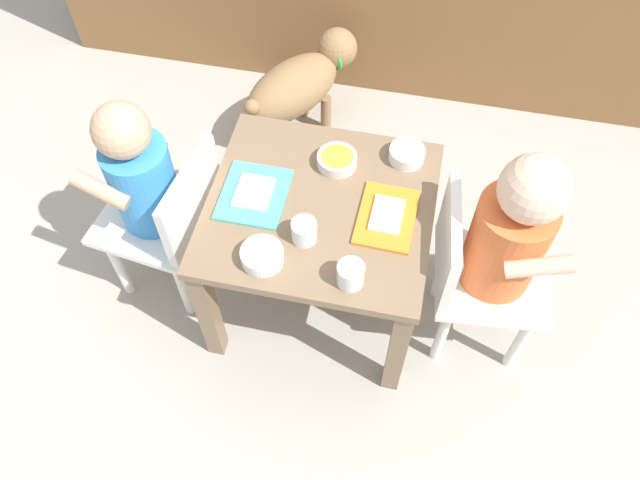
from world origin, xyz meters
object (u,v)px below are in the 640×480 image
seated_child_left (148,185)px  veggie_bowl_far (407,154)px  food_tray_left (254,194)px  cereal_bowl_right_side (262,255)px  veggie_bowl_near (337,160)px  water_cup_left (350,275)px  dog (301,83)px  seated_child_right (504,239)px  dining_table (320,224)px  water_cup_right (304,232)px  food_tray_right (387,216)px

seated_child_left → veggie_bowl_far: bearing=18.8°
food_tray_left → cereal_bowl_right_side: cereal_bowl_right_side is taller
veggie_bowl_near → water_cup_left: bearing=-73.9°
dog → veggie_bowl_near: 0.59m
water_cup_left → food_tray_left: bearing=145.1°
seated_child_right → cereal_bowl_right_side: seated_child_right is taller
seated_child_left → veggie_bowl_near: seated_child_left is taller
dining_table → dog: (-0.20, 0.64, -0.13)m
dog → food_tray_left: (0.04, -0.64, 0.22)m
dog → veggie_bowl_far: size_ratio=4.99×
veggie_bowl_far → food_tray_left: bearing=-150.7°
dog → food_tray_left: bearing=-86.6°
food_tray_left → water_cup_left: bearing=-34.9°
dining_table → seated_child_left: seated_child_left is taller
water_cup_right → veggie_bowl_near: water_cup_right is taller
food_tray_left → water_cup_right: (0.15, -0.10, 0.02)m
seated_child_left → water_cup_left: seated_child_left is taller
dining_table → water_cup_right: 0.15m
cereal_bowl_right_side → dog: bearing=97.4°
dining_table → seated_child_left: (-0.43, -0.02, 0.07)m
seated_child_left → veggie_bowl_far: size_ratio=7.44×
seated_child_right → water_cup_left: 0.37m
seated_child_left → water_cup_right: size_ratio=11.22×
seated_child_left → food_tray_right: bearing=1.5°
veggie_bowl_near → dining_table: bearing=-96.2°
veggie_bowl_near → cereal_bowl_right_side: size_ratio=1.03×
seated_child_right → water_cup_right: bearing=-169.2°
seated_child_left → dog: size_ratio=1.49×
dining_table → water_cup_left: bearing=-60.7°
dog → water_cup_left: water_cup_left is taller
seated_child_right → food_tray_right: 0.27m
food_tray_left → cereal_bowl_right_side: bearing=-68.8°
veggie_bowl_far → cereal_bowl_right_side: (-0.28, -0.37, 0.00)m
food_tray_left → food_tray_right: bearing=0.0°
cereal_bowl_right_side → veggie_bowl_near: bearing=71.0°
cereal_bowl_right_side → water_cup_right: bearing=45.0°
water_cup_left → cereal_bowl_right_side: bearing=176.2°
water_cup_right → cereal_bowl_right_side: bearing=-135.0°
seated_child_right → food_tray_right: (-0.27, 0.01, -0.00)m
water_cup_right → water_cup_left: bearing=-36.6°
food_tray_left → veggie_bowl_near: bearing=38.2°
water_cup_left → cereal_bowl_right_side: water_cup_left is taller
food_tray_right → veggie_bowl_near: 0.20m
dining_table → veggie_bowl_far: bearing=45.9°
seated_child_left → water_cup_left: 0.57m
seated_child_right → water_cup_right: size_ratio=11.70×
seated_child_right → cereal_bowl_right_side: (-0.53, -0.16, 0.01)m
seated_child_left → food_tray_left: bearing=3.4°
veggie_bowl_near → veggie_bowl_far: 0.18m
water_cup_left → seated_child_left: bearing=162.2°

